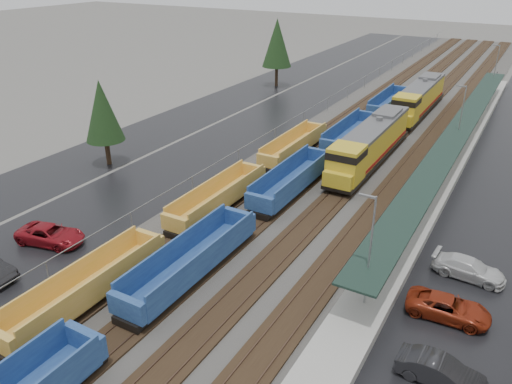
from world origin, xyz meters
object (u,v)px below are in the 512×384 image
Objects in this scene: locomotive_trail at (419,99)px; parked_car_east_a at (440,372)px; locomotive_lead at (370,144)px; well_string_blue at (250,215)px; parked_car_east_c at (469,269)px; parked_car_east_b at (448,308)px; well_string_yellow at (87,288)px; parked_car_west_c at (50,235)px.

locomotive_trail is 49.51m from parked_car_east_a.
locomotive_trail is 4.39× the size of parked_car_east_a.
locomotive_lead is 18.17m from well_string_blue.
locomotive_lead is at bearing 77.25° from well_string_blue.
well_string_blue is 18.93× the size of parked_car_east_c.
parked_car_east_a is at bearing -64.50° from locomotive_lead.
well_string_blue is 19.10m from parked_car_east_a.
parked_car_east_c is at bearing -6.92° from parked_car_east_b.
locomotive_trail is 0.27× the size of well_string_yellow.
parked_car_east_a is (20.78, 4.30, -0.37)m from well_string_yellow.
parked_car_west_c is 28.85m from parked_car_east_a.
well_string_blue reaches higher than well_string_yellow.
well_string_yellow is 13.73× the size of parked_car_west_c.
parked_car_east_c is at bearing 3.40° from parked_car_east_a.
parked_car_west_c is 1.06× the size of parked_car_east_b.
parked_car_east_a is (28.84, 0.52, 0.01)m from parked_car_west_c.
parked_car_east_c is (-0.27, 10.70, -0.04)m from parked_car_east_a.
parked_car_west_c is at bearing 115.06° from parked_car_east_c.
well_string_yellow is at bearing 103.61° from parked_car_east_a.
well_string_blue is 15.45m from parked_car_west_c.
parked_car_east_c is (12.51, -16.10, -1.68)m from locomotive_lead.
parked_car_east_b is 5.07m from parked_car_east_c.
parked_car_west_c reaches higher than parked_car_east_b.
well_string_yellow is (-8.00, -31.09, -1.28)m from locomotive_lead.
locomotive_lead reaches higher than parked_car_east_c.
parked_car_west_c is (-16.06, -48.32, -1.65)m from locomotive_trail.
parked_car_west_c is at bearing -141.36° from well_string_blue.
locomotive_trail is at bearing 81.27° from well_string_yellow.
parked_car_east_b is at bearing 26.29° from well_string_yellow.
locomotive_lead reaches higher than parked_car_east_a.
parked_car_east_b is at bearing -12.18° from well_string_blue.
well_string_blue is at bearing 63.42° from parked_car_east_a.
locomotive_lead is at bearing 75.57° from well_string_yellow.
locomotive_trail is (0.00, 21.00, 0.00)m from locomotive_lead.
well_string_yellow is 14.00m from well_string_blue.
parked_car_east_c is (28.57, 11.22, -0.03)m from parked_car_west_c.
locomotive_lead reaches higher than parked_car_east_b.
parked_car_east_b is at bearing 179.10° from parked_car_east_c.
locomotive_lead is 32.13m from well_string_yellow.
well_string_blue is at bearing -64.05° from parked_car_west_c.
parked_car_east_b is (12.11, -42.16, -1.69)m from locomotive_trail.
well_string_blue is 18.34× the size of parked_car_east_b.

